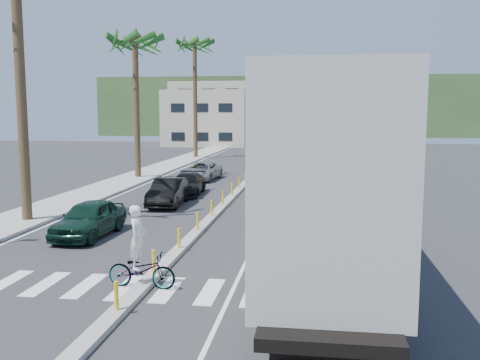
{
  "coord_description": "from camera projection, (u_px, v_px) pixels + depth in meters",
  "views": [
    {
      "loc": [
        4.69,
        -15.88,
        4.89
      ],
      "look_at": [
        1.51,
        6.62,
        2.0
      ],
      "focal_mm": 40.0,
      "sensor_mm": 36.0,
      "label": 1
    }
  ],
  "objects": [
    {
      "name": "ground",
      "position": [
        163.0,
        268.0,
        16.87
      ],
      "size": [
        140.0,
        140.0,
        0.0
      ],
      "primitive_type": "plane",
      "color": "#28282B",
      "rests_on": "ground"
    },
    {
      "name": "sidewalk",
      "position": [
        148.0,
        173.0,
        42.6
      ],
      "size": [
        3.0,
        90.0,
        0.15
      ],
      "primitive_type": "cube",
      "color": "gray",
      "rests_on": "ground"
    },
    {
      "name": "rails",
      "position": [
        319.0,
        172.0,
        43.68
      ],
      "size": [
        1.56,
        100.0,
        0.06
      ],
      "color": "black",
      "rests_on": "ground"
    },
    {
      "name": "median",
      "position": [
        245.0,
        183.0,
        36.47
      ],
      "size": [
        0.45,
        60.0,
        0.85
      ],
      "color": "gray",
      "rests_on": "ground"
    },
    {
      "name": "crosswalk",
      "position": [
        143.0,
        288.0,
        14.91
      ],
      "size": [
        14.0,
        2.2,
        0.01
      ],
      "primitive_type": "cube",
      "color": "silver",
      "rests_on": "ground"
    },
    {
      "name": "lane_markings",
      "position": [
        227.0,
        175.0,
        41.73
      ],
      "size": [
        9.42,
        90.0,
        0.01
      ],
      "color": "silver",
      "rests_on": "ground"
    },
    {
      "name": "freight_train",
      "position": [
        320.0,
        142.0,
        36.0
      ],
      "size": [
        3.0,
        60.94,
        5.85
      ],
      "color": "beige",
      "rests_on": "ground"
    },
    {
      "name": "palm_trees",
      "position": [
        140.0,
        30.0,
        38.93
      ],
      "size": [
        3.5,
        37.2,
        13.75
      ],
      "color": "brown",
      "rests_on": "ground"
    },
    {
      "name": "buildings",
      "position": [
        248.0,
        115.0,
        87.59
      ],
      "size": [
        38.0,
        27.0,
        10.0
      ],
      "color": "#B9AF93",
      "rests_on": "ground"
    },
    {
      "name": "hillside",
      "position": [
        294.0,
        107.0,
        114.34
      ],
      "size": [
        80.0,
        20.0,
        12.0
      ],
      "primitive_type": "cube",
      "color": "#385628",
      "rests_on": "ground"
    },
    {
      "name": "car_lead",
      "position": [
        89.0,
        219.0,
        21.07
      ],
      "size": [
        2.09,
        4.39,
        1.44
      ],
      "primitive_type": "imported",
      "rotation": [
        0.0,
        0.0,
        -0.05
      ],
      "color": "black",
      "rests_on": "ground"
    },
    {
      "name": "car_second",
      "position": [
        169.0,
        192.0,
        28.08
      ],
      "size": [
        1.88,
        4.43,
        1.42
      ],
      "primitive_type": "imported",
      "rotation": [
        0.0,
        0.0,
        0.04
      ],
      "color": "black",
      "rests_on": "ground"
    },
    {
      "name": "car_third",
      "position": [
        187.0,
        184.0,
        31.7
      ],
      "size": [
        2.22,
        4.58,
        1.28
      ],
      "primitive_type": "imported",
      "rotation": [
        0.0,
        0.0,
        0.05
      ],
      "color": "black",
      "rests_on": "ground"
    },
    {
      "name": "car_rear",
      "position": [
        201.0,
        171.0,
        38.65
      ],
      "size": [
        2.89,
        5.03,
        1.3
      ],
      "primitive_type": "imported",
      "rotation": [
        0.0,
        0.0,
        -0.08
      ],
      "color": "#9A9C9F",
      "rests_on": "ground"
    },
    {
      "name": "cyclist",
      "position": [
        141.0,
        262.0,
        14.89
      ],
      "size": [
        0.97,
        2.06,
        2.34
      ],
      "rotation": [
        0.0,
        0.0,
        1.5
      ],
      "color": "#9EA0A5",
      "rests_on": "ground"
    }
  ]
}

